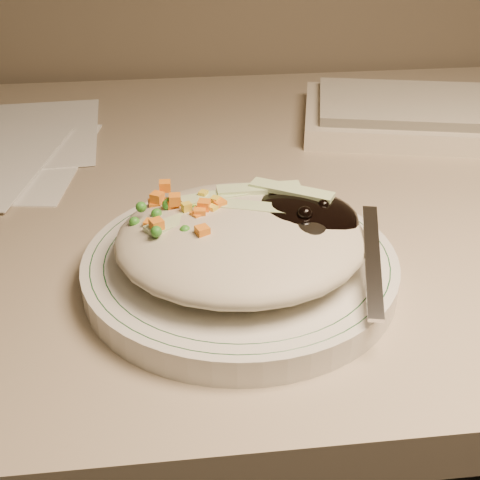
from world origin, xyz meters
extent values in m
cube|color=gray|center=(0.00, 1.38, 0.72)|extent=(1.40, 0.70, 0.04)
cylinder|color=silver|center=(-0.06, 1.21, 0.75)|extent=(0.25, 0.25, 0.02)
torus|color=#144723|center=(-0.06, 1.21, 0.76)|extent=(0.23, 0.23, 0.00)
torus|color=#144723|center=(-0.06, 1.21, 0.76)|extent=(0.21, 0.21, 0.00)
ellipsoid|color=#B1A88F|center=(-0.06, 1.20, 0.78)|extent=(0.19, 0.18, 0.04)
ellipsoid|color=black|center=(-0.01, 1.22, 0.79)|extent=(0.10, 0.09, 0.03)
ellipsoid|color=orange|center=(-0.10, 1.22, 0.78)|extent=(0.08, 0.08, 0.02)
sphere|color=black|center=(-0.04, 1.21, 0.79)|extent=(0.01, 0.01, 0.01)
sphere|color=black|center=(-0.01, 1.22, 0.79)|extent=(0.01, 0.01, 0.01)
sphere|color=black|center=(0.01, 1.21, 0.80)|extent=(0.01, 0.01, 0.01)
sphere|color=black|center=(0.00, 1.23, 0.79)|extent=(0.01, 0.01, 0.01)
sphere|color=black|center=(-0.01, 1.20, 0.80)|extent=(0.01, 0.01, 0.01)
sphere|color=black|center=(-0.01, 1.21, 0.79)|extent=(0.01, 0.01, 0.01)
sphere|color=black|center=(0.00, 1.23, 0.79)|extent=(0.01, 0.01, 0.01)
cube|color=orange|center=(-0.10, 1.23, 0.80)|extent=(0.01, 0.01, 0.01)
cube|color=orange|center=(-0.09, 1.21, 0.79)|extent=(0.01, 0.01, 0.01)
cube|color=orange|center=(-0.12, 1.24, 0.80)|extent=(0.01, 0.01, 0.01)
cube|color=orange|center=(-0.08, 1.22, 0.80)|extent=(0.01, 0.01, 0.01)
cube|color=orange|center=(-0.09, 1.21, 0.80)|extent=(0.01, 0.01, 0.01)
cube|color=orange|center=(-0.12, 1.25, 0.79)|extent=(0.01, 0.01, 0.01)
cube|color=orange|center=(-0.11, 1.23, 0.80)|extent=(0.01, 0.01, 0.01)
cube|color=orange|center=(-0.09, 1.21, 0.80)|extent=(0.01, 0.01, 0.01)
cube|color=orange|center=(-0.07, 1.22, 0.80)|extent=(0.01, 0.01, 0.01)
cube|color=orange|center=(-0.11, 1.25, 0.80)|extent=(0.01, 0.01, 0.01)
cube|color=orange|center=(-0.12, 1.19, 0.80)|extent=(0.01, 0.01, 0.01)
cube|color=orange|center=(-0.09, 1.18, 0.80)|extent=(0.01, 0.01, 0.01)
cube|color=orange|center=(-0.12, 1.21, 0.79)|extent=(0.01, 0.01, 0.01)
cube|color=orange|center=(-0.12, 1.24, 0.79)|extent=(0.01, 0.01, 0.01)
sphere|color=#388C28|center=(-0.09, 1.22, 0.80)|extent=(0.01, 0.01, 0.01)
sphere|color=#388C28|center=(-0.12, 1.18, 0.80)|extent=(0.01, 0.01, 0.01)
sphere|color=#388C28|center=(-0.12, 1.22, 0.80)|extent=(0.01, 0.01, 0.01)
sphere|color=#388C28|center=(-0.13, 1.22, 0.80)|extent=(0.01, 0.01, 0.01)
sphere|color=#388C28|center=(-0.09, 1.22, 0.79)|extent=(0.01, 0.01, 0.01)
sphere|color=#388C28|center=(-0.08, 1.19, 0.79)|extent=(0.01, 0.01, 0.01)
sphere|color=#388C28|center=(-0.10, 1.22, 0.79)|extent=(0.01, 0.01, 0.01)
sphere|color=#388C28|center=(-0.11, 1.20, 0.79)|extent=(0.01, 0.01, 0.01)
sphere|color=#388C28|center=(-0.14, 1.22, 0.79)|extent=(0.01, 0.01, 0.01)
sphere|color=#388C28|center=(-0.11, 1.23, 0.80)|extent=(0.01, 0.01, 0.01)
sphere|color=#388C28|center=(-0.11, 1.23, 0.80)|extent=(0.01, 0.01, 0.01)
sphere|color=#388C28|center=(-0.12, 1.20, 0.79)|extent=(0.01, 0.01, 0.01)
sphere|color=#388C28|center=(-0.10, 1.19, 0.80)|extent=(0.01, 0.01, 0.01)
sphere|color=#388C28|center=(-0.07, 1.24, 0.79)|extent=(0.01, 0.01, 0.01)
cube|color=yellow|center=(-0.09, 1.22, 0.79)|extent=(0.01, 0.01, 0.01)
cube|color=yellow|center=(-0.08, 1.22, 0.80)|extent=(0.01, 0.01, 0.01)
cube|color=yellow|center=(-0.10, 1.23, 0.79)|extent=(0.01, 0.01, 0.01)
cube|color=yellow|center=(-0.10, 1.22, 0.80)|extent=(0.01, 0.01, 0.01)
cube|color=yellow|center=(-0.10, 1.21, 0.79)|extent=(0.01, 0.01, 0.01)
cube|color=yellow|center=(-0.07, 1.22, 0.80)|extent=(0.01, 0.01, 0.01)
cube|color=yellow|center=(-0.08, 1.24, 0.80)|extent=(0.01, 0.01, 0.01)
cube|color=yellow|center=(-0.09, 1.21, 0.79)|extent=(0.01, 0.01, 0.01)
cube|color=#B2D18C|center=(-0.07, 1.24, 0.80)|extent=(0.07, 0.03, 0.00)
cube|color=#B2D18C|center=(-0.04, 1.25, 0.80)|extent=(0.07, 0.02, 0.00)
cube|color=#B2D18C|center=(-0.10, 1.21, 0.80)|extent=(0.07, 0.05, 0.00)
cube|color=#B2D18C|center=(-0.01, 1.24, 0.80)|extent=(0.07, 0.05, 0.00)
cube|color=#B2D18C|center=(-0.05, 1.20, 0.79)|extent=(0.07, 0.03, 0.00)
cube|color=#B2D18C|center=(-0.04, 1.21, 0.80)|extent=(0.07, 0.03, 0.00)
ellipsoid|color=silver|center=(-0.01, 1.19, 0.79)|extent=(0.04, 0.05, 0.01)
cube|color=silver|center=(0.04, 1.16, 0.78)|extent=(0.04, 0.11, 0.03)
camera|label=1|loc=(-0.11, 0.77, 1.04)|focal=50.00mm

